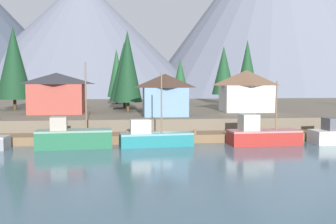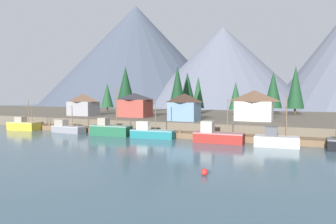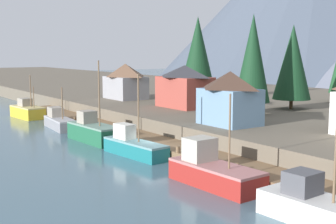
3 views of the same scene
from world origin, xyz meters
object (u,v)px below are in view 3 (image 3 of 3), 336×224
at_px(conifer_near_right, 253,58).
at_px(fishing_boat_teal, 134,146).
at_px(fishing_boat_white, 311,205).
at_px(fishing_boat_red, 213,171).
at_px(conifer_centre, 198,53).
at_px(fishing_boat_green, 93,131).
at_px(conifer_back_right, 196,64).
at_px(conifer_mid_left, 293,62).
at_px(house_grey, 125,81).
at_px(house_blue, 230,98).
at_px(house_red, 185,86).
at_px(fishing_boat_grey, 59,121).
at_px(fishing_boat_yellow, 27,111).

bearing_deg(conifer_near_right, fishing_boat_teal, -82.13).
bearing_deg(fishing_boat_teal, fishing_boat_white, -6.11).
xyz_separation_m(fishing_boat_red, conifer_centre, (-33.78, 25.18, 9.12)).
distance_m(fishing_boat_green, fishing_boat_white, 30.77).
bearing_deg(conifer_back_right, conifer_mid_left, -15.22).
relative_size(fishing_boat_teal, conifer_centre, 0.61).
xyz_separation_m(fishing_boat_green, house_grey, (-19.49, 15.31, 4.35)).
bearing_deg(conifer_back_right, fishing_boat_green, -53.64).
bearing_deg(conifer_back_right, fishing_boat_teal, -45.34).
distance_m(house_blue, conifer_near_right, 10.59).
bearing_deg(conifer_back_right, house_red, -41.41).
distance_m(fishing_boat_green, conifer_mid_left, 29.09).
distance_m(fishing_boat_grey, fishing_boat_white, 41.91).
distance_m(fishing_boat_green, house_grey, 25.16).
relative_size(fishing_boat_grey, house_red, 0.97).
relative_size(fishing_boat_red, house_red, 1.02).
height_order(house_blue, house_red, house_red).
relative_size(fishing_boat_yellow, conifer_centre, 0.54).
xyz_separation_m(fishing_boat_grey, house_blue, (22.51, 10.69, 4.52)).
relative_size(conifer_near_right, conifer_back_right, 1.32).
xyz_separation_m(fishing_boat_teal, conifer_back_right, (-35.70, 36.12, 6.98)).
bearing_deg(house_red, house_grey, -176.10).
bearing_deg(house_grey, house_blue, -8.15).
height_order(conifer_near_right, conifer_mid_left, conifer_near_right).
relative_size(fishing_boat_grey, conifer_near_right, 0.62).
xyz_separation_m(fishing_boat_grey, house_red, (7.01, 16.16, 4.61)).
bearing_deg(conifer_back_right, fishing_boat_red, -36.98).
bearing_deg(house_blue, fishing_boat_grey, -154.60).
relative_size(fishing_boat_grey, conifer_centre, 0.57).
bearing_deg(fishing_boat_red, conifer_centre, 140.90).
bearing_deg(fishing_boat_red, conifer_mid_left, 117.21).
bearing_deg(conifer_near_right, conifer_centre, 162.45).
height_order(fishing_boat_teal, conifer_mid_left, conifer_mid_left).
bearing_deg(fishing_boat_teal, house_blue, 71.79).
distance_m(house_red, conifer_mid_left, 15.30).
relative_size(fishing_boat_green, conifer_near_right, 0.75).
distance_m(fishing_boat_yellow, house_red, 26.02).
height_order(fishing_boat_green, house_red, fishing_boat_green).
bearing_deg(fishing_boat_teal, conifer_near_right, 92.12).
distance_m(fishing_boat_grey, fishing_boat_teal, 20.13).
distance_m(fishing_boat_yellow, fishing_boat_teal, 32.70).
distance_m(fishing_boat_teal, conifer_back_right, 51.26).
bearing_deg(fishing_boat_teal, fishing_boat_green, 175.17).
height_order(fishing_boat_red, house_grey, house_grey).
height_order(fishing_boat_yellow, fishing_boat_green, fishing_boat_green).
distance_m(fishing_boat_yellow, house_blue, 37.04).
height_order(fishing_boat_grey, fishing_boat_red, fishing_boat_red).
relative_size(fishing_boat_grey, fishing_boat_white, 0.99).
distance_m(fishing_boat_grey, fishing_boat_green, 11.14).
relative_size(fishing_boat_yellow, house_grey, 0.98).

